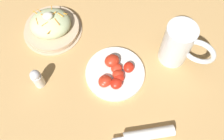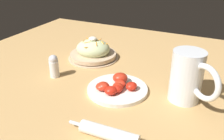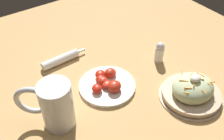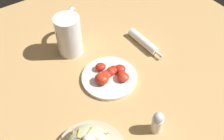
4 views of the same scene
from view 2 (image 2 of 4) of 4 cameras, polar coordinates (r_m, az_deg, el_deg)
name	(u,v)px [view 2 (image 2 of 4)]	position (r m, az deg, el deg)	size (l,w,h in m)	color
ground_plane	(103,87)	(0.83, -2.06, -4.16)	(1.43, 1.43, 0.00)	tan
salad_plate	(93,51)	(1.05, -4.51, 4.42)	(0.22, 0.22, 0.10)	#D1B28E
beer_mug	(187,79)	(0.77, 17.46, -2.08)	(0.15, 0.13, 0.16)	white
napkin_roll	(108,133)	(0.62, -0.92, -14.78)	(0.19, 0.04, 0.03)	white
tomato_plate	(117,87)	(0.81, 1.15, -4.09)	(0.20, 0.20, 0.05)	white
salt_shaker	(54,66)	(0.91, -13.64, 0.96)	(0.04, 0.04, 0.09)	white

